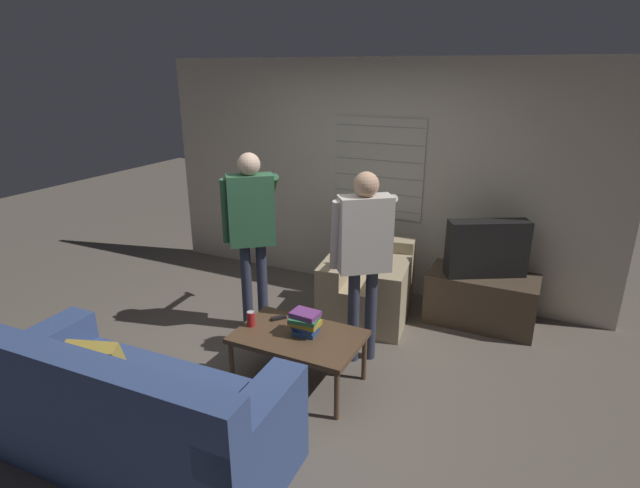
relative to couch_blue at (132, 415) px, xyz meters
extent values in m
plane|color=#665B51|center=(0.37, 1.30, -0.34)|extent=(16.00, 16.00, 0.00)
cube|color=beige|center=(0.37, 3.33, 0.93)|extent=(5.20, 0.06, 2.55)
cube|color=beige|center=(0.46, 3.29, 1.06)|extent=(1.01, 0.02, 1.08)
cube|color=gray|center=(0.46, 3.28, 0.61)|extent=(0.99, 0.00, 0.01)
cube|color=gray|center=(0.46, 3.28, 0.79)|extent=(0.99, 0.00, 0.01)
cube|color=gray|center=(0.46, 3.28, 0.97)|extent=(0.99, 0.00, 0.01)
cube|color=gray|center=(0.46, 3.28, 1.15)|extent=(0.99, 0.00, 0.01)
cube|color=gray|center=(0.46, 3.28, 1.33)|extent=(0.99, 0.00, 0.01)
cube|color=gray|center=(0.46, 3.28, 1.51)|extent=(0.99, 0.00, 0.01)
cube|color=#384C7F|center=(0.00, 0.05, -0.10)|extent=(2.05, 0.94, 0.48)
cube|color=#384C7F|center=(0.01, -0.28, 0.35)|extent=(2.03, 0.27, 0.44)
cube|color=#384C7F|center=(-0.89, 0.02, 0.24)|extent=(0.27, 0.88, 0.21)
cube|color=#384C7F|center=(0.89, 0.08, 0.24)|extent=(0.27, 0.88, 0.21)
cube|color=#B29338|center=(-0.35, 0.08, 0.23)|extent=(0.41, 0.32, 0.37)
cube|color=tan|center=(0.65, 2.50, -0.12)|extent=(0.93, 0.99, 0.45)
cube|color=tan|center=(0.61, 2.84, 0.26)|extent=(0.84, 0.31, 0.32)
cube|color=tan|center=(0.94, 2.54, 0.20)|extent=(0.36, 0.91, 0.20)
cube|color=tan|center=(0.37, 2.46, 0.20)|extent=(0.36, 0.91, 0.20)
cube|color=brown|center=(0.56, 1.21, 0.08)|extent=(1.00, 0.64, 0.04)
cylinder|color=brown|center=(0.10, 1.48, -0.14)|extent=(0.04, 0.04, 0.41)
cylinder|color=brown|center=(1.02, 1.48, -0.14)|extent=(0.04, 0.04, 0.41)
cylinder|color=brown|center=(0.10, 0.93, -0.14)|extent=(0.04, 0.04, 0.41)
cylinder|color=brown|center=(1.02, 0.93, -0.14)|extent=(0.04, 0.04, 0.41)
cube|color=#4C3D2D|center=(1.72, 2.91, -0.08)|extent=(1.04, 0.54, 0.52)
cube|color=black|center=(1.72, 2.91, 0.45)|extent=(0.77, 0.55, 0.55)
cube|color=#3D4738|center=(1.67, 3.00, 0.45)|extent=(0.58, 0.33, 0.45)
cylinder|color=#33384C|center=(-0.31, 1.80, 0.10)|extent=(0.10, 0.10, 0.88)
cylinder|color=#33384C|center=(-0.20, 1.89, 0.10)|extent=(0.10, 0.10, 0.88)
cube|color=#336642|center=(-0.26, 1.84, 0.86)|extent=(0.45, 0.42, 0.66)
sphere|color=beige|center=(-0.26, 1.84, 1.29)|extent=(0.21, 0.21, 0.21)
cylinder|color=#336642|center=(-0.47, 1.74, 0.85)|extent=(0.16, 0.17, 0.63)
cylinder|color=#336642|center=(-0.24, 2.19, 0.99)|extent=(0.40, 0.48, 0.40)
cube|color=white|center=(-0.40, 2.40, 0.82)|extent=(0.09, 0.10, 0.12)
cylinder|color=#33384C|center=(0.82, 1.73, 0.08)|extent=(0.10, 0.10, 0.85)
cylinder|color=#33384C|center=(0.95, 1.82, 0.08)|extent=(0.10, 0.10, 0.85)
cube|color=beige|center=(0.89, 1.77, 0.82)|extent=(0.46, 0.42, 0.63)
sphere|color=tan|center=(0.89, 1.77, 1.23)|extent=(0.21, 0.21, 0.21)
cylinder|color=beige|center=(0.67, 1.66, 0.81)|extent=(0.15, 0.17, 0.61)
cylinder|color=beige|center=(0.92, 2.11, 0.94)|extent=(0.38, 0.47, 0.39)
cube|color=white|center=(0.77, 2.31, 0.77)|extent=(0.09, 0.10, 0.12)
cube|color=#284C89|center=(0.61, 1.25, 0.12)|extent=(0.20, 0.19, 0.04)
cube|color=#284C89|center=(0.61, 1.24, 0.16)|extent=(0.20, 0.17, 0.04)
cube|color=gold|center=(0.61, 1.23, 0.21)|extent=(0.24, 0.15, 0.04)
cube|color=#33754C|center=(0.61, 1.22, 0.24)|extent=(0.23, 0.20, 0.03)
cube|color=#75387F|center=(0.61, 1.24, 0.28)|extent=(0.22, 0.17, 0.04)
cylinder|color=red|center=(0.15, 1.17, 0.16)|extent=(0.07, 0.07, 0.12)
cylinder|color=silver|center=(0.15, 1.17, 0.23)|extent=(0.06, 0.06, 0.00)
cube|color=black|center=(0.29, 1.36, 0.11)|extent=(0.11, 0.13, 0.02)
camera|label=1|loc=(2.22, -1.86, 2.09)|focal=28.00mm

